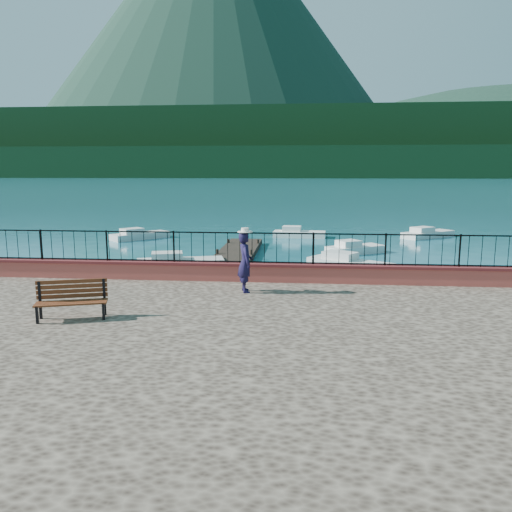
% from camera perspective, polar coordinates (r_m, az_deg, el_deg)
% --- Properties ---
extents(ground, '(2000.00, 2000.00, 0.00)m').
position_cam_1_polar(ground, '(12.63, -2.16, -11.88)').
color(ground, '#19596B').
rests_on(ground, ground).
extents(promenade, '(30.00, 20.00, 1.20)m').
position_cam_1_polar(promenade, '(7.12, -9.12, -25.16)').
color(promenade, '#332821').
rests_on(promenade, ground).
extents(parapet, '(28.00, 0.46, 0.58)m').
position_cam_1_polar(parapet, '(15.74, -0.45, -1.84)').
color(parapet, '#B74A42').
rests_on(parapet, promenade).
extents(railing, '(27.00, 0.05, 0.95)m').
position_cam_1_polar(railing, '(15.60, -0.45, 0.91)').
color(railing, black).
rests_on(railing, parapet).
extents(dock, '(2.00, 16.00, 0.30)m').
position_cam_1_polar(dock, '(24.33, -3.17, -0.91)').
color(dock, '#2D231C').
rests_on(dock, ground).
extents(far_forest, '(900.00, 60.00, 18.00)m').
position_cam_1_polar(far_forest, '(311.67, 5.12, 10.57)').
color(far_forest, black).
rests_on(far_forest, ground).
extents(foothills, '(900.00, 120.00, 44.00)m').
position_cam_1_polar(foothills, '(372.04, 5.19, 12.45)').
color(foothills, black).
rests_on(foothills, ground).
extents(volcano, '(560.00, 560.00, 380.00)m').
position_cam_1_polar(volcano, '(745.35, -4.65, 24.18)').
color(volcano, '#142D23').
rests_on(volcano, ground).
extents(companion_hill, '(448.00, 384.00, 180.00)m').
position_cam_1_polar(companion_hill, '(611.97, 26.53, 8.36)').
color(companion_hill, '#142D23').
rests_on(companion_hill, ground).
extents(park_bench, '(1.70, 0.99, 0.90)m').
position_cam_1_polar(park_bench, '(12.56, -20.28, -5.54)').
color(park_bench, black).
rests_on(park_bench, promenade).
extents(person, '(0.58, 0.73, 1.73)m').
position_cam_1_polar(person, '(14.25, -1.25, -0.71)').
color(person, black).
rests_on(person, promenade).
extents(hat, '(0.44, 0.44, 0.12)m').
position_cam_1_polar(hat, '(14.11, -1.26, 2.99)').
color(hat, silver).
rests_on(hat, person).
extents(boat_0, '(4.34, 2.35, 0.80)m').
position_cam_1_polar(boat_0, '(24.33, -8.65, -0.40)').
color(boat_0, silver).
rests_on(boat_0, ground).
extents(boat_1, '(4.28, 3.55, 0.80)m').
position_cam_1_polar(boat_1, '(24.10, 10.90, -0.57)').
color(boat_1, silver).
rests_on(boat_1, ground).
extents(boat_2, '(3.53, 2.89, 0.80)m').
position_cam_1_polar(boat_2, '(28.78, 11.30, 1.09)').
color(boat_2, white).
rests_on(boat_2, ground).
extents(boat_3, '(3.66, 3.77, 0.80)m').
position_cam_1_polar(boat_3, '(35.04, -13.10, 2.56)').
color(boat_3, silver).
rests_on(boat_3, ground).
extents(boat_4, '(3.69, 1.57, 0.80)m').
position_cam_1_polar(boat_4, '(35.13, 4.99, 2.80)').
color(boat_4, white).
rests_on(boat_4, ground).
extents(boat_5, '(4.11, 3.63, 0.80)m').
position_cam_1_polar(boat_5, '(36.93, 19.09, 2.64)').
color(boat_5, silver).
rests_on(boat_5, ground).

